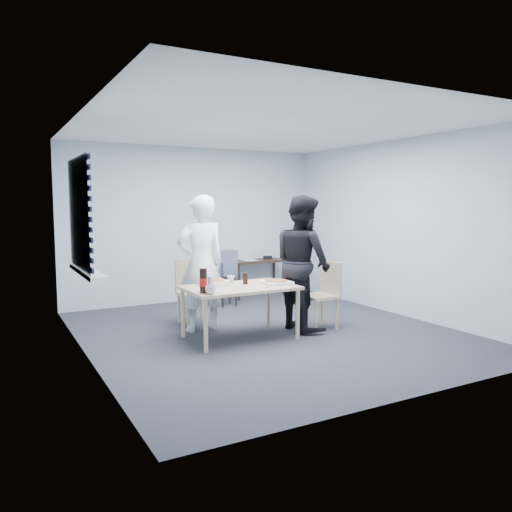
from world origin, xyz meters
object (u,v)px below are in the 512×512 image
chair_right (325,290)px  soda_bottle (203,281)px  chair_far (192,287)px  side_table (257,264)px  person_white (201,263)px  dining_table (240,291)px  person_black (302,263)px  backpack (227,265)px  mug_a (211,290)px  stool (226,286)px  mug_b (231,279)px

chair_right → soda_bottle: (-1.81, -0.16, 0.27)m
chair_far → soda_bottle: 1.30m
side_table → person_white: bearing=-135.5°
dining_table → soda_bottle: bearing=-159.6°
chair_far → person_black: person_black is taller
chair_far → person_white: size_ratio=0.50×
side_table → backpack: 1.00m
dining_table → chair_right: (1.24, -0.05, -0.08)m
chair_right → mug_a: chair_right is taller
person_white → side_table: 2.54m
backpack → stool: bearing=91.2°
chair_far → mug_a: bearing=-102.7°
backpack → soda_bottle: 2.41m
dining_table → backpack: bearing=69.6°
chair_right → mug_b: 1.28m
person_white → backpack: (0.95, 1.24, -0.22)m
backpack → soda_bottle: bearing=-120.2°
soda_bottle → dining_table: bearing=20.4°
dining_table → person_black: bearing=2.4°
mug_b → person_black: bearing=-15.6°
stool → mug_a: mug_a is taller
chair_far → person_white: person_white is taller
dining_table → side_table: size_ratio=1.35×
chair_right → side_table: bearing=83.1°
chair_far → mug_b: bearing=-71.0°
backpack → mug_a: backpack is taller
dining_table → chair_right: chair_right is taller
stool → side_table: bearing=30.9°
mug_b → chair_right: bearing=-15.8°
person_black → soda_bottle: bearing=99.4°
side_table → mug_b: mug_b is taller
chair_right → person_black: bearing=163.8°
chair_far → mug_b: (0.25, -0.72, 0.19)m
chair_far → mug_b: chair_far is taller
chair_right → mug_b: bearing=164.2°
stool → backpack: (-0.00, -0.01, 0.34)m
person_white → person_black: size_ratio=1.00×
dining_table → backpack: size_ratio=2.87×
side_table → soda_bottle: soda_bottle is taller
person_black → backpack: size_ratio=3.79×
person_white → soda_bottle: person_white is taller
chair_far → side_table: chair_far is taller
person_black → side_table: bearing=-14.3°
chair_right → person_black: size_ratio=0.50×
backpack → mug_a: size_ratio=3.79×
dining_table → stool: size_ratio=3.03×
chair_right → backpack: (-0.56, 1.89, 0.16)m
stool → backpack: bearing=-90.0°
stool → dining_table: bearing=-110.3°
mug_b → backpack: bearing=66.7°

